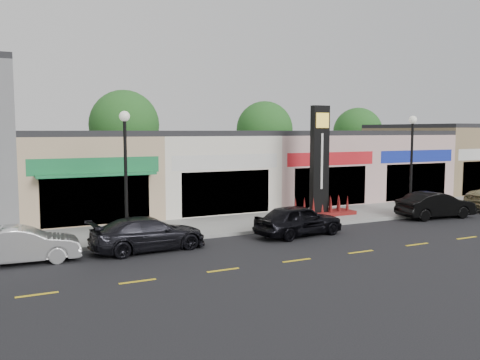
# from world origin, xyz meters

# --- Properties ---
(ground) EXTENTS (120.00, 120.00, 0.00)m
(ground) POSITION_xyz_m (0.00, 0.00, 0.00)
(ground) COLOR black
(ground) RESTS_ON ground
(sidewalk) EXTENTS (52.00, 4.30, 0.15)m
(sidewalk) POSITION_xyz_m (0.00, 4.35, 0.07)
(sidewalk) COLOR gray
(sidewalk) RESTS_ON ground
(curb) EXTENTS (52.00, 0.20, 0.15)m
(curb) POSITION_xyz_m (0.00, 2.10, 0.07)
(curb) COLOR gray
(curb) RESTS_ON ground
(shop_beige) EXTENTS (7.00, 10.85, 4.80)m
(shop_beige) POSITION_xyz_m (-8.50, 11.46, 2.40)
(shop_beige) COLOR tan
(shop_beige) RESTS_ON ground
(shop_cream) EXTENTS (7.00, 10.01, 4.80)m
(shop_cream) POSITION_xyz_m (-1.50, 11.47, 2.40)
(shop_cream) COLOR silver
(shop_cream) RESTS_ON ground
(shop_pink_w) EXTENTS (7.00, 10.01, 4.80)m
(shop_pink_w) POSITION_xyz_m (5.50, 11.47, 2.40)
(shop_pink_w) COLOR #C9A599
(shop_pink_w) RESTS_ON ground
(shop_pink_e) EXTENTS (7.00, 10.01, 4.80)m
(shop_pink_e) POSITION_xyz_m (12.50, 11.47, 2.40)
(shop_pink_e) COLOR #C9A599
(shop_pink_e) RESTS_ON ground
(shop_tan) EXTENTS (7.00, 10.01, 5.30)m
(shop_tan) POSITION_xyz_m (19.50, 11.48, 2.65)
(shop_tan) COLOR #987C58
(shop_tan) RESTS_ON ground
(tree_rear_west) EXTENTS (5.20, 5.20, 7.83)m
(tree_rear_west) POSITION_xyz_m (-4.00, 19.50, 5.22)
(tree_rear_west) COLOR #382619
(tree_rear_west) RESTS_ON ground
(tree_rear_mid) EXTENTS (4.80, 4.80, 7.29)m
(tree_rear_mid) POSITION_xyz_m (8.00, 19.50, 4.88)
(tree_rear_mid) COLOR #382619
(tree_rear_mid) RESTS_ON ground
(tree_rear_east) EXTENTS (4.60, 4.60, 6.94)m
(tree_rear_east) POSITION_xyz_m (18.00, 19.50, 4.63)
(tree_rear_east) COLOR #382619
(tree_rear_east) RESTS_ON ground
(lamp_west_near) EXTENTS (0.44, 0.44, 5.47)m
(lamp_west_near) POSITION_xyz_m (-8.00, 2.50, 3.48)
(lamp_west_near) COLOR black
(lamp_west_near) RESTS_ON sidewalk
(lamp_east_near) EXTENTS (0.44, 0.44, 5.47)m
(lamp_east_near) POSITION_xyz_m (8.00, 2.50, 3.48)
(lamp_east_near) COLOR black
(lamp_east_near) RESTS_ON sidewalk
(pylon_sign) EXTENTS (4.20, 1.30, 6.00)m
(pylon_sign) POSITION_xyz_m (3.00, 4.20, 2.27)
(pylon_sign) COLOR #5C0F11
(pylon_sign) RESTS_ON sidewalk
(car_white_van) EXTENTS (1.67, 4.16, 1.34)m
(car_white_van) POSITION_xyz_m (-12.18, 1.07, 0.67)
(car_white_van) COLOR silver
(car_white_van) RESTS_ON ground
(car_dark_sedan) EXTENTS (2.27, 4.82, 1.36)m
(car_dark_sedan) POSITION_xyz_m (-7.50, 0.99, 0.68)
(car_dark_sedan) COLOR black
(car_dark_sedan) RESTS_ON ground
(car_black_sedan) EXTENTS (2.24, 4.46, 1.46)m
(car_black_sedan) POSITION_xyz_m (-0.53, 0.74, 0.73)
(car_black_sedan) COLOR black
(car_black_sedan) RESTS_ON ground
(car_black_conv) EXTENTS (1.94, 4.52, 1.45)m
(car_black_conv) POSITION_xyz_m (8.81, 1.41, 0.72)
(car_black_conv) COLOR black
(car_black_conv) RESTS_ON ground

